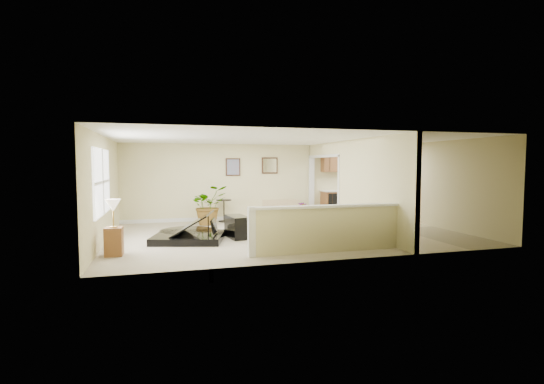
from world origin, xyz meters
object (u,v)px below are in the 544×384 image
object	(u,v)px
piano	(186,214)
lamp_stand	(114,232)
piano_bench	(237,227)
accent_table	(224,208)
palm_plant	(208,205)
small_plant	(302,214)
loveseat	(278,210)

from	to	relation	value
piano	lamp_stand	distance (m)	2.00
piano_bench	accent_table	xyz separation A→B (m)	(0.09, 2.87, 0.18)
piano	piano_bench	bearing A→B (deg)	11.92
palm_plant	lamp_stand	xyz separation A→B (m)	(-2.29, -3.64, -0.10)
piano	lamp_stand	xyz separation A→B (m)	(-1.51, -1.31, -0.15)
accent_table	small_plant	distance (m)	2.52
small_plant	lamp_stand	distance (m)	6.31
loveseat	small_plant	bearing A→B (deg)	-33.83
loveseat	accent_table	distance (m)	1.81
piano	loveseat	bearing A→B (deg)	57.11
piano_bench	loveseat	size ratio (longest dim) A/B	0.49
loveseat	piano	bearing A→B (deg)	-122.84
loveseat	accent_table	world-z (taller)	loveseat
piano_bench	palm_plant	size ratio (longest dim) A/B	0.63
piano	accent_table	bearing A→B (deg)	79.40
loveseat	accent_table	size ratio (longest dim) A/B	2.38
palm_plant	small_plant	size ratio (longest dim) A/B	2.16
loveseat	accent_table	bearing A→B (deg)	-163.62
accent_table	lamp_stand	size ratio (longest dim) A/B	0.62
accent_table	palm_plant	size ratio (longest dim) A/B	0.54
lamp_stand	piano_bench	bearing A→B (deg)	24.49
small_plant	palm_plant	bearing A→B (deg)	176.64
lamp_stand	accent_table	bearing A→B (deg)	55.45
palm_plant	lamp_stand	world-z (taller)	palm_plant
piano_bench	accent_table	world-z (taller)	accent_table
piano	small_plant	size ratio (longest dim) A/B	3.54
small_plant	lamp_stand	xyz separation A→B (m)	(-5.27, -3.47, 0.22)
piano	lamp_stand	bearing A→B (deg)	-124.11
piano	accent_table	world-z (taller)	piano
small_plant	piano	bearing A→B (deg)	-150.22
accent_table	small_plant	world-z (taller)	accent_table
small_plant	lamp_stand	bearing A→B (deg)	-146.65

